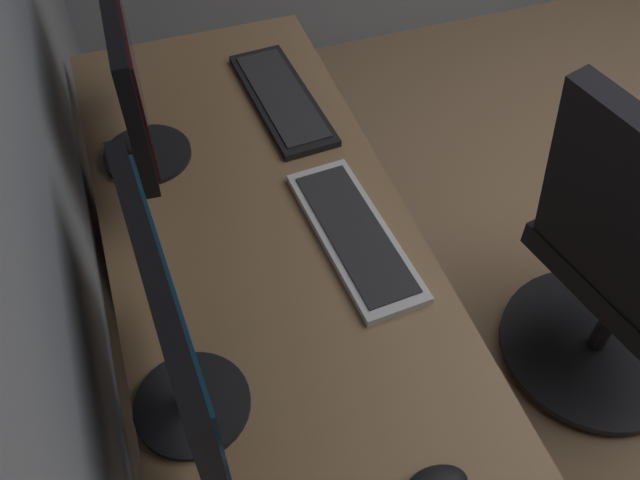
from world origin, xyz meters
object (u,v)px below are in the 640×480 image
object	(u,v)px
drawer_pedestal	(241,277)
monitor_secondary	(127,70)
monitor_primary	(173,332)
office_chair	(623,270)
keyboard_spare	(282,98)
keyboard_main	(355,235)

from	to	relation	value
drawer_pedestal	monitor_secondary	distance (m)	0.65
monitor_primary	office_chair	bearing A→B (deg)	-81.32
drawer_pedestal	monitor_secondary	bearing A→B (deg)	53.59
monitor_secondary	keyboard_spare	xyz separation A→B (m)	(0.09, -0.35, -0.23)
drawer_pedestal	office_chair	world-z (taller)	office_chair
keyboard_main	keyboard_spare	world-z (taller)	same
keyboard_main	keyboard_spare	xyz separation A→B (m)	(0.48, 0.01, 0.00)
keyboard_main	office_chair	bearing A→B (deg)	-98.29
keyboard_main	office_chair	world-z (taller)	office_chair
monitor_secondary	keyboard_spare	size ratio (longest dim) A/B	1.18
drawer_pedestal	office_chair	xyz separation A→B (m)	(-0.37, -0.90, 0.11)
drawer_pedestal	monitor_secondary	size ratio (longest dim) A/B	1.38
monitor_secondary	office_chair	world-z (taller)	monitor_secondary
monitor_secondary	keyboard_main	world-z (taller)	monitor_secondary
keyboard_spare	office_chair	size ratio (longest dim) A/B	0.44
office_chair	monitor_secondary	bearing A→B (deg)	65.16
monitor_secondary	office_chair	bearing A→B (deg)	-114.84
office_chair	monitor_primary	bearing A→B (deg)	98.68
monitor_primary	keyboard_spare	xyz separation A→B (m)	(0.74, -0.38, -0.22)
monitor_secondary	office_chair	xyz separation A→B (m)	(-0.49, -1.05, -0.51)
monitor_primary	keyboard_spare	distance (m)	0.86
drawer_pedestal	keyboard_main	size ratio (longest dim) A/B	1.62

